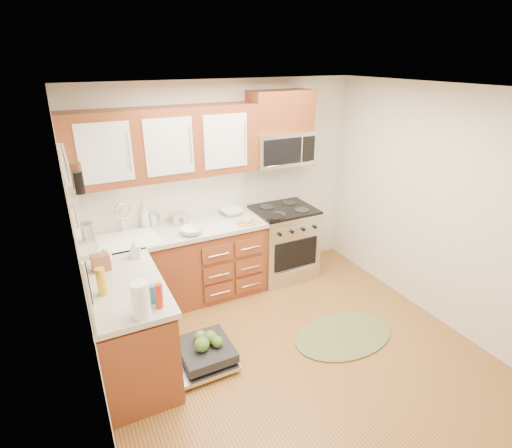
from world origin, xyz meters
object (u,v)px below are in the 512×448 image
bowl_b (191,231)px  stock_pot (180,219)px  range (283,242)px  skillet (274,217)px  microwave (281,148)px  dishwasher (202,355)px  sink (129,250)px  rug (344,335)px  upper_cabinets (165,144)px  cup (246,220)px  cutting_board (249,223)px  paper_towel_roll (141,300)px  bowl_a (232,212)px

bowl_b → stock_pot: bearing=94.1°
range → skillet: 0.62m
microwave → dishwasher: microwave is taller
microwave → sink: microwave is taller
range → rug: 1.50m
upper_cabinets → stock_pot: (0.10, 0.03, -0.89)m
cup → upper_cabinets: bearing=157.7°
stock_pot → cutting_board: stock_pot is taller
stock_pot → cup: 0.77m
dishwasher → rug: 1.50m
range → bowl_b: size_ratio=3.82×
microwave → sink: (-1.93, -0.13, -0.90)m
rug → sink: bearing=142.8°
rug → skillet: (-0.21, 1.17, 0.96)m
stock_pot → cutting_board: (0.72, -0.36, -0.05)m
cutting_board → bowl_b: bowl_b is taller
paper_towel_roll → cup: paper_towel_roll is taller
range → stock_pot: stock_pot is taller
skillet → bowl_a: (-0.36, 0.42, -0.01)m
upper_cabinets → microwave: bearing=-1.0°
stock_pot → bowl_b: 0.35m
skillet → bowl_a: 0.56m
dishwasher → cup: size_ratio=6.09×
microwave → paper_towel_roll: (-2.07, -1.57, -0.63)m
sink → dishwasher: size_ratio=0.89×
microwave → dishwasher: bearing=-140.9°
paper_towel_roll → bowl_a: size_ratio=1.10×
range → bowl_a: bowl_a is taller
cutting_board → paper_towel_roll: 1.96m
skillet → paper_towel_roll: size_ratio=0.77×
dishwasher → skillet: (1.26, 0.88, 0.87)m
upper_cabinets → paper_towel_roll: bearing=-112.8°
cutting_board → paper_towel_roll: size_ratio=0.86×
paper_towel_roll → cup: bearing=41.0°
upper_cabinets → stock_pot: size_ratio=10.48×
stock_pot → microwave: bearing=-2.2°
upper_cabinets → paper_towel_roll: size_ratio=7.10×
upper_cabinets → rug: bearing=-49.6°
cutting_board → bowl_a: bowl_a is taller
cutting_board → cup: 0.05m
skillet → bowl_a: skillet is taller
upper_cabinets → cutting_board: (0.82, -0.34, -0.94)m
rug → stock_pot: (-1.23, 1.59, 0.97)m
skillet → bowl_a: size_ratio=0.85×
microwave → skillet: 0.86m
range → sink: bearing=-179.7°
sink → bowl_b: 0.69m
range → paper_towel_roll: 2.60m
stock_pot → cup: stock_pot is taller
paper_towel_roll → bowl_b: paper_towel_roll is taller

